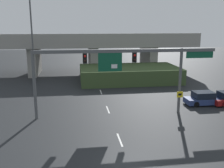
{
  "coord_description": "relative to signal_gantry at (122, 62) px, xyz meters",
  "views": [
    {
      "loc": [
        -3.23,
        -15.06,
        8.8
      ],
      "look_at": [
        0.0,
        7.85,
        3.48
      ],
      "focal_mm": 42.0,
      "sensor_mm": 36.0,
      "label": 1
    }
  ],
  "objects": [
    {
      "name": "ground_plane",
      "position": [
        -1.17,
        -9.22,
        -5.27
      ],
      "size": [
        160.0,
        160.0,
        0.0
      ],
      "primitive_type": "plane",
      "color": "black"
    },
    {
      "name": "speed_limit_sign",
      "position": [
        5.5,
        -1.03,
        -3.64
      ],
      "size": [
        0.6,
        0.11,
        2.5
      ],
      "color": "#4C4C4C",
      "rests_on": "ground"
    },
    {
      "name": "overpass_bridge",
      "position": [
        -1.17,
        23.3,
        -0.36
      ],
      "size": [
        36.6,
        9.19,
        7.25
      ],
      "color": "gray",
      "rests_on": "ground"
    },
    {
      "name": "parked_sedan_near_right",
      "position": [
        9.66,
        2.02,
        -4.59
      ],
      "size": [
        4.28,
        1.85,
        1.48
      ],
      "rotation": [
        0.0,
        0.0,
        -0.01
      ],
      "color": "navy",
      "rests_on": "ground"
    },
    {
      "name": "highway_light_pole_near",
      "position": [
        -10.84,
        17.68,
        2.55
      ],
      "size": [
        0.7,
        0.36,
        14.89
      ],
      "color": "#515456",
      "rests_on": "ground"
    },
    {
      "name": "grass_embankment",
      "position": [
        3.9,
        15.26,
        -4.13
      ],
      "size": [
        15.16,
        8.45,
        2.28
      ],
      "color": "#384C28",
      "rests_on": "ground"
    },
    {
      "name": "signal_gantry",
      "position": [
        0.0,
        0.0,
        0.0
      ],
      "size": [
        17.6,
        0.44,
        6.48
      ],
      "color": "#515456",
      "rests_on": "ground"
    },
    {
      "name": "lane_markings",
      "position": [
        -1.17,
        5.42,
        -5.27
      ],
      "size": [
        0.14,
        39.41,
        0.01
      ],
      "color": "silver",
      "rests_on": "ground"
    }
  ]
}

